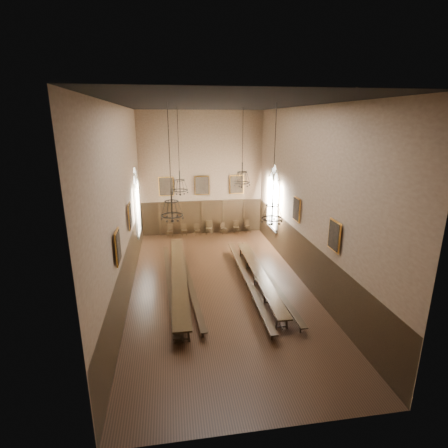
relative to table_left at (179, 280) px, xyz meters
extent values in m
cube|color=black|center=(2.07, -0.13, -0.42)|extent=(9.00, 18.00, 0.02)
cube|color=black|center=(2.07, -0.13, 8.60)|extent=(9.00, 18.00, 0.02)
cube|color=#7E664E|center=(2.07, 8.88, 4.09)|extent=(9.00, 0.02, 9.00)
cube|color=#7E664E|center=(2.07, -9.14, 4.09)|extent=(9.00, 0.02, 9.00)
cube|color=#7E664E|center=(-2.44, -0.13, 4.09)|extent=(0.02, 18.00, 9.00)
cube|color=#7E664E|center=(6.58, -0.13, 4.09)|extent=(0.02, 18.00, 9.00)
cube|color=black|center=(0.00, 0.00, 0.37)|extent=(0.78, 10.49, 0.07)
cube|color=black|center=(4.14, -0.37, 0.27)|extent=(0.78, 9.07, 0.06)
cube|color=black|center=(-0.47, -0.08, 0.02)|extent=(0.78, 10.09, 0.05)
cube|color=black|center=(0.52, -0.14, -0.01)|extent=(0.90, 9.49, 0.05)
cube|color=black|center=(3.51, -0.28, 0.04)|extent=(0.41, 10.45, 0.05)
cube|color=black|center=(4.65, -0.12, 0.02)|extent=(0.56, 10.19, 0.05)
cube|color=black|center=(-0.40, 8.35, 0.02)|extent=(0.45, 0.45, 0.05)
cube|color=black|center=(-0.40, 8.53, 0.26)|extent=(0.40, 0.09, 0.48)
cube|color=black|center=(0.66, 8.42, 0.00)|extent=(0.41, 0.41, 0.05)
cube|color=black|center=(0.66, 8.59, 0.23)|extent=(0.38, 0.07, 0.45)
cube|color=black|center=(1.62, 8.35, 0.00)|extent=(0.46, 0.46, 0.05)
cube|color=black|center=(1.62, 8.52, 0.23)|extent=(0.39, 0.11, 0.46)
cube|color=black|center=(2.52, 8.44, 0.08)|extent=(0.54, 0.54, 0.05)
cube|color=black|center=(2.52, 8.63, 0.35)|extent=(0.45, 0.14, 0.54)
cube|color=black|center=(3.63, 8.44, 0.00)|extent=(0.48, 0.48, 0.05)
cube|color=black|center=(3.63, 8.61, 0.22)|extent=(0.37, 0.16, 0.45)
cube|color=black|center=(4.63, 8.46, 0.04)|extent=(0.43, 0.43, 0.05)
cube|color=black|center=(4.63, 8.64, 0.29)|extent=(0.42, 0.06, 0.50)
cube|color=black|center=(5.50, 8.46, 0.04)|extent=(0.48, 0.48, 0.05)
cube|color=black|center=(5.50, 8.64, 0.29)|extent=(0.42, 0.10, 0.50)
cylinder|color=black|center=(0.30, 2.75, 6.92)|extent=(0.03, 0.03, 3.35)
torus|color=black|center=(0.30, 2.75, 4.15)|extent=(0.88, 0.88, 0.05)
torus|color=black|center=(0.30, 2.75, 4.72)|extent=(0.56, 0.56, 0.04)
cylinder|color=black|center=(0.30, 2.75, 4.62)|extent=(0.06, 0.06, 1.25)
cylinder|color=black|center=(3.83, 2.77, 7.12)|extent=(0.03, 0.03, 2.95)
torus|color=black|center=(3.83, 2.77, 4.49)|extent=(0.93, 0.93, 0.05)
torus|color=black|center=(3.83, 2.77, 5.09)|extent=(0.59, 0.59, 0.04)
cylinder|color=black|center=(3.83, 2.77, 4.98)|extent=(0.07, 0.07, 1.32)
cylinder|color=black|center=(-0.21, -2.27, 6.91)|extent=(0.03, 0.03, 3.36)
torus|color=black|center=(-0.21, -2.27, 4.08)|extent=(0.93, 0.93, 0.05)
torus|color=black|center=(-0.21, -2.27, 4.68)|extent=(0.59, 0.59, 0.04)
cylinder|color=black|center=(-0.21, -2.27, 4.57)|extent=(0.07, 0.07, 1.31)
cylinder|color=black|center=(4.12, -2.33, 6.76)|extent=(0.03, 0.03, 3.66)
torus|color=black|center=(4.12, -2.33, 3.77)|extent=(0.94, 0.94, 0.06)
torus|color=black|center=(4.12, -2.33, 4.38)|extent=(0.59, 0.59, 0.04)
cylinder|color=black|center=(4.12, -2.33, 4.27)|extent=(0.07, 0.07, 1.32)
cube|color=gold|center=(-0.53, 8.75, 3.29)|extent=(1.10, 0.12, 1.40)
cube|color=black|center=(-0.53, 8.75, 3.29)|extent=(0.98, 0.02, 1.28)
cube|color=gold|center=(2.07, 8.75, 3.29)|extent=(1.10, 0.12, 1.40)
cube|color=black|center=(2.07, 8.75, 3.29)|extent=(0.98, 0.02, 1.28)
cube|color=gold|center=(4.67, 8.75, 3.29)|extent=(1.10, 0.12, 1.40)
cube|color=black|center=(4.67, 8.75, 3.29)|extent=(0.98, 0.02, 1.28)
cube|color=gold|center=(-2.31, 0.87, 3.29)|extent=(0.12, 1.00, 1.30)
cube|color=black|center=(-2.31, 0.87, 3.29)|extent=(0.02, 0.88, 1.18)
cube|color=gold|center=(-2.31, -3.63, 3.29)|extent=(0.12, 1.00, 1.30)
cube|color=black|center=(-2.31, -3.63, 3.29)|extent=(0.02, 0.88, 1.18)
cube|color=gold|center=(6.45, 0.87, 3.29)|extent=(0.12, 1.00, 1.30)
cube|color=black|center=(6.45, 0.87, 3.29)|extent=(0.02, 0.88, 1.18)
cube|color=gold|center=(6.45, -3.63, 3.29)|extent=(0.12, 1.00, 1.30)
cube|color=black|center=(6.45, -3.63, 3.29)|extent=(0.02, 0.88, 1.18)
camera|label=1|loc=(-0.22, -16.57, 7.94)|focal=28.00mm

